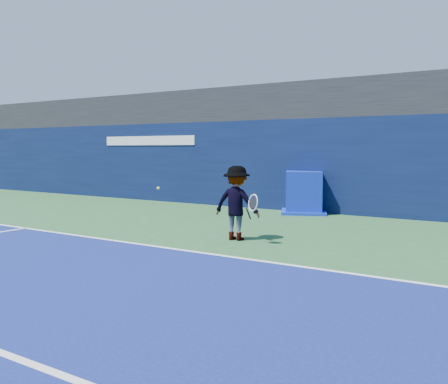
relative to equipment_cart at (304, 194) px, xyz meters
The scene contains 7 objects.
ground 9.74m from the equipment_cart, 88.39° to the right, with size 80.00×80.00×0.00m, color #295C2E.
baseline 6.75m from the equipment_cart, 87.67° to the right, with size 24.00×0.10×0.01m, color white.
stadium_band 3.50m from the equipment_cart, 81.31° to the left, with size 36.00×3.00×1.20m, color black.
back_wall_assembly 1.22m from the equipment_cart, 71.08° to the left, with size 36.00×1.03×3.00m.
equipment_cart is the anchor object (origin of this frame).
tennis_player 5.15m from the equipment_cart, 82.91° to the right, with size 1.31×0.74×1.66m.
tennis_ball 5.29m from the equipment_cart, 109.61° to the right, with size 0.07×0.07×0.07m.
Camera 1 is at (6.14, -4.84, 2.05)m, focal length 40.00 mm.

